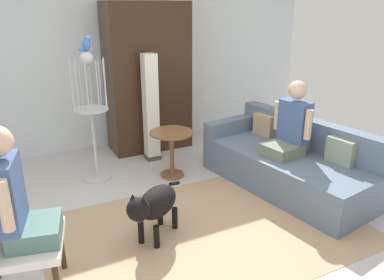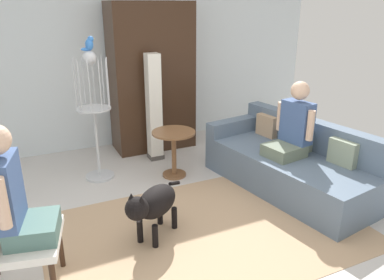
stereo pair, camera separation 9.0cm
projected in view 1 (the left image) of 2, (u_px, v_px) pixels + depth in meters
name	position (u px, v px, depth m)	size (l,w,h in m)	color
ground_plane	(199.00, 229.00, 3.73)	(7.30, 7.30, 0.00)	beige
back_wall	(112.00, 55.00, 5.60)	(6.69, 0.12, 2.76)	silver
area_rug	(207.00, 230.00, 3.71)	(3.02, 2.00, 0.01)	tan
couch	(288.00, 163.00, 4.56)	(1.23, 2.21, 0.79)	slate
person_on_couch	(291.00, 126.00, 4.35)	(0.52, 0.52, 0.85)	slate
person_on_armchair	(14.00, 197.00, 2.64)	(0.49, 0.53, 0.89)	slate
round_end_table	(172.00, 146.00, 4.75)	(0.54, 0.54, 0.60)	brown
dog	(154.00, 204.00, 3.47)	(0.70, 0.56, 0.58)	black
bird_cage_stand	(92.00, 116.00, 4.54)	(0.41, 0.41, 1.59)	silver
parrot	(86.00, 44.00, 4.26)	(0.17, 0.10, 0.16)	blue
column_lamp	(151.00, 109.00, 5.18)	(0.20, 0.20, 1.49)	#4C4742
armoire_cabinet	(148.00, 78.00, 5.53)	(1.18, 0.56, 2.13)	#382316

